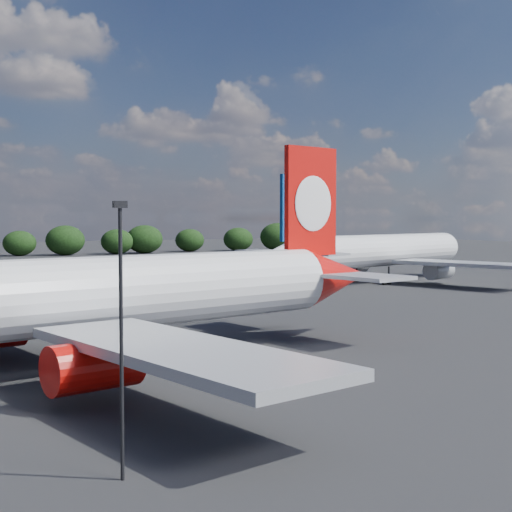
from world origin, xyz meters
name	(u,v)px	position (x,y,z in m)	size (l,w,h in m)	color
qantas_airliner	(115,295)	(6.81, 16.30, 5.19)	(51.79, 49.56, 17.04)	white
china_southern_airliner	(374,252)	(63.27, 62.85, 5.20)	(51.06, 49.03, 17.07)	white
apron_lamp_post	(121,326)	(1.03, -5.72, 6.35)	(0.55, 0.30, 11.39)	black
horizon_treeline	(4,243)	(19.30, 178.35, 3.95)	(206.72, 15.63, 9.30)	black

